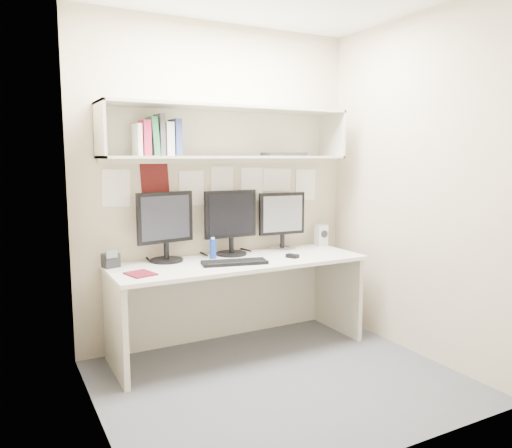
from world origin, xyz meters
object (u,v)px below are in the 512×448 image
desk (239,305)px  monitor_right (282,219)px  monitor_center (231,221)px  speaker (321,235)px  keyboard (234,262)px  maroon_notebook (140,274)px  desk_phone (111,260)px  monitor_left (165,225)px

desk → monitor_right: size_ratio=4.04×
monitor_center → monitor_right: size_ratio=1.07×
speaker → monitor_right: bearing=-176.2°
speaker → keyboard: bearing=-157.4°
desk → maroon_notebook: 0.90m
maroon_notebook → desk_phone: 0.35m
maroon_notebook → desk_phone: bearing=97.9°
desk → speaker: 1.07m
desk_phone → desk: bearing=-25.8°
monitor_left → maroon_notebook: size_ratio=2.66×
desk → monitor_center: bearing=80.0°
desk → monitor_right: (0.53, 0.22, 0.63)m
keyboard → maroon_notebook: bearing=-166.9°
monitor_center → maroon_notebook: monitor_center is taller
monitor_center → keyboard: bearing=-112.4°
speaker → desk_phone: speaker is taller
maroon_notebook → monitor_left: bearing=35.4°
desk → monitor_center: (0.04, 0.22, 0.65)m
monitor_left → keyboard: (0.42, -0.34, -0.27)m
maroon_notebook → desk_phone: desk_phone is taller
keyboard → monitor_right: bearing=41.4°
speaker → maroon_notebook: 1.78m
desk_phone → monitor_center: bearing=-12.6°
desk → monitor_center: 0.68m
monitor_center → monitor_right: monitor_center is taller
monitor_right → speaker: bearing=2.5°
desk → desk_phone: desk_phone is taller
maroon_notebook → desk_phone: size_ratio=1.50×
keyboard → desk_phone: bearing=172.1°
keyboard → desk_phone: (-0.85, 0.32, 0.04)m
maroon_notebook → monitor_center: bearing=8.1°
monitor_left → desk_phone: monitor_left is taller
desk → speaker: size_ratio=10.62×
monitor_left → monitor_center: (0.55, 0.00, -0.00)m
keyboard → monitor_center: bearing=81.8°
desk → monitor_left: size_ratio=3.73×
monitor_center → keyboard: monitor_center is taller
speaker → desk_phone: bearing=-175.0°
monitor_left → monitor_center: 0.55m
monitor_center → keyboard: 0.45m
desk → keyboard: size_ratio=4.08×
desk → monitor_center: size_ratio=3.77×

